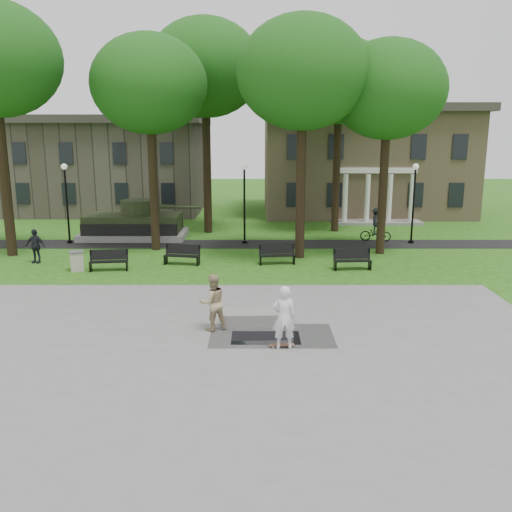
{
  "coord_description": "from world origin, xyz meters",
  "views": [
    {
      "loc": [
        1.19,
        -19.58,
        6.41
      ],
      "look_at": [
        1.19,
        2.6,
        1.4
      ],
      "focal_mm": 38.0,
      "sensor_mm": 36.0,
      "label": 1
    }
  ],
  "objects": [
    {
      "name": "tree_3",
      "position": [
        8.0,
        9.5,
        8.6
      ],
      "size": [
        6.0,
        6.0,
        11.19
      ],
      "color": "black",
      "rests_on": "ground"
    },
    {
      "name": "park_bench_0",
      "position": [
        -5.86,
        5.66,
        0.52
      ],
      "size": [
        1.84,
        0.73,
        1.0
      ],
      "rotation": [
        0.0,
        0.0,
        0.12
      ],
      "color": "black",
      "rests_on": "ground"
    },
    {
      "name": "pedestrian_walker",
      "position": [
        -10.0,
        7.24,
        0.87
      ],
      "size": [
        1.09,
        0.62,
        1.75
      ],
      "primitive_type": "imported",
      "rotation": [
        0.0,
        0.0,
        -0.2
      ],
      "color": "black",
      "rests_on": "ground"
    },
    {
      "name": "tree_2",
      "position": [
        3.5,
        8.5,
        9.32
      ],
      "size": [
        6.6,
        6.6,
        12.16
      ],
      "color": "black",
      "rests_on": "ground"
    },
    {
      "name": "tree_4",
      "position": [
        -2.0,
        16.0,
        10.39
      ],
      "size": [
        7.2,
        7.2,
        13.5
      ],
      "color": "black",
      "rests_on": "ground"
    },
    {
      "name": "skateboard",
      "position": [
        1.97,
        -3.96,
        0.06
      ],
      "size": [
        0.79,
        0.24,
        0.07
      ],
      "primitive_type": "cube",
      "rotation": [
        0.0,
        0.0,
        0.06
      ],
      "color": "brown",
      "rests_on": "plaza"
    },
    {
      "name": "ground",
      "position": [
        0.0,
        0.0,
        0.0
      ],
      "size": [
        120.0,
        120.0,
        0.0
      ],
      "primitive_type": "plane",
      "color": "#234D12",
      "rests_on": "ground"
    },
    {
      "name": "park_bench_2",
      "position": [
        2.25,
        7.0,
        0.52
      ],
      "size": [
        1.84,
        0.71,
        1.0
      ],
      "rotation": [
        0.0,
        0.0,
        0.11
      ],
      "color": "black",
      "rests_on": "ground"
    },
    {
      "name": "concrete_block",
      "position": [
        1.13,
        -1.86,
        0.24
      ],
      "size": [
        2.24,
        1.08,
        0.45
      ],
      "primitive_type": "cube",
      "rotation": [
        0.0,
        0.0,
        0.04
      ],
      "color": "gray",
      "rests_on": "plaza"
    },
    {
      "name": "lamp_right",
      "position": [
        10.5,
        12.3,
        2.79
      ],
      "size": [
        0.36,
        0.36,
        4.73
      ],
      "color": "black",
      "rests_on": "ground"
    },
    {
      "name": "lamp_mid",
      "position": [
        0.5,
        12.3,
        2.79
      ],
      "size": [
        0.36,
        0.36,
        4.73
      ],
      "color": "black",
      "rests_on": "ground"
    },
    {
      "name": "plaza",
      "position": [
        0.0,
        -5.0,
        0.01
      ],
      "size": [
        22.0,
        16.0,
        0.02
      ],
      "primitive_type": "cube",
      "color": "gray",
      "rests_on": "ground"
    },
    {
      "name": "park_bench_3",
      "position": [
        5.84,
        5.84,
        0.52
      ],
      "size": [
        1.83,
        0.66,
        1.0
      ],
      "rotation": [
        0.0,
        0.0,
        0.08
      ],
      "color": "black",
      "rests_on": "ground"
    },
    {
      "name": "building_right",
      "position": [
        10.0,
        26.0,
        4.34
      ],
      "size": [
        17.0,
        12.0,
        8.6
      ],
      "color": "#9E8460",
      "rests_on": "ground"
    },
    {
      "name": "skateboarder",
      "position": [
        2.03,
        -4.07,
        1.01
      ],
      "size": [
        0.76,
        0.53,
        1.98
      ],
      "primitive_type": "imported",
      "rotation": [
        0.0,
        0.0,
        3.23
      ],
      "color": "silver",
      "rests_on": "plaza"
    },
    {
      "name": "puddle",
      "position": [
        1.5,
        -3.22,
        0.02
      ],
      "size": [
        2.2,
        1.2,
        0.0
      ],
      "primitive_type": "cube",
      "color": "black",
      "rests_on": "plaza"
    },
    {
      "name": "cyclist",
      "position": [
        8.49,
        12.94,
        0.84
      ],
      "size": [
        1.93,
        1.14,
        2.05
      ],
      "rotation": [
        0.0,
        0.0,
        1.34
      ],
      "color": "black",
      "rests_on": "ground"
    },
    {
      "name": "trash_bin",
      "position": [
        -7.39,
        5.6,
        0.49
      ],
      "size": [
        0.84,
        0.84,
        0.96
      ],
      "rotation": [
        0.0,
        0.0,
        0.34
      ],
      "color": "#B1A892",
      "rests_on": "ground"
    },
    {
      "name": "tree_1",
      "position": [
        -4.5,
        10.5,
        8.95
      ],
      "size": [
        6.2,
        6.2,
        11.63
      ],
      "color": "black",
      "rests_on": "ground"
    },
    {
      "name": "friend_watching",
      "position": [
        -0.24,
        -2.48,
        0.98
      ],
      "size": [
        1.15,
        1.05,
        1.92
      ],
      "primitive_type": "imported",
      "rotation": [
        0.0,
        0.0,
        3.58
      ],
      "color": "tan",
      "rests_on": "plaza"
    },
    {
      "name": "lamp_left",
      "position": [
        -10.0,
        12.3,
        2.79
      ],
      "size": [
        0.36,
        0.36,
        4.73
      ],
      "color": "black",
      "rests_on": "ground"
    },
    {
      "name": "footpath",
      "position": [
        0.0,
        12.0,
        0.01
      ],
      "size": [
        44.0,
        2.6,
        0.01
      ],
      "primitive_type": "cube",
      "color": "black",
      "rests_on": "ground"
    },
    {
      "name": "park_bench_1",
      "position": [
        -2.53,
        6.91,
        0.52
      ],
      "size": [
        1.85,
        0.85,
        1.0
      ],
      "rotation": [
        0.0,
        0.0,
        -0.19
      ],
      "color": "black",
      "rests_on": "ground"
    },
    {
      "name": "tree_5",
      "position": [
        6.5,
        16.5,
        9.67
      ],
      "size": [
        6.4,
        6.4,
        12.44
      ],
      "color": "black",
      "rests_on": "ground"
    },
    {
      "name": "tank_monument",
      "position": [
        -6.46,
        14.0,
        0.86
      ],
      "size": [
        7.45,
        3.4,
        2.4
      ],
      "color": "gray",
      "rests_on": "ground"
    },
    {
      "name": "building_left",
      "position": [
        -11.0,
        26.5,
        3.6
      ],
      "size": [
        15.0,
        10.0,
        7.2
      ],
      "primitive_type": "cube",
      "color": "#4C443D",
      "rests_on": "ground"
    }
  ]
}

